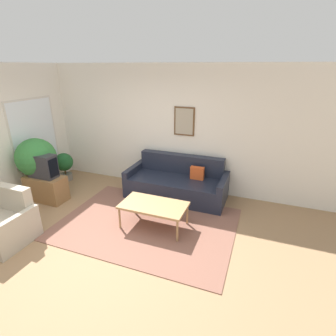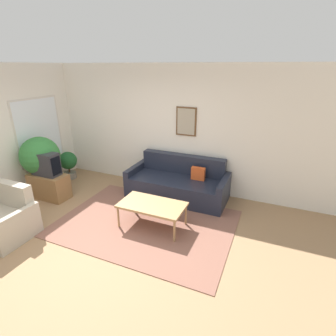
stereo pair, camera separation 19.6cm
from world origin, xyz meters
TOP-DOWN VIEW (x-y plane):
  - ground_plane at (0.00, 0.00)m, footprint 16.00×16.00m
  - area_rug at (0.45, 0.83)m, footprint 3.05×2.18m
  - wall_back at (0.00, 2.50)m, footprint 8.00×0.09m
  - couch at (0.60, 2.04)m, footprint 2.09×0.90m
  - coffee_table at (0.60, 0.81)m, footprint 1.13×0.62m
  - tv_stand at (-1.89, 0.91)m, footprint 0.83×0.41m
  - tv at (-1.88, 0.91)m, footprint 0.58×0.28m
  - armchair at (-1.50, -0.40)m, footprint 0.90×0.76m
  - potted_plant_tall at (-2.17, 1.06)m, footprint 0.81×0.81m
  - potted_plant_by_window at (-2.25, 1.88)m, footprint 0.43×0.43m

SIDE VIEW (x-z plane):
  - ground_plane at x=0.00m, z-range 0.00..0.00m
  - area_rug at x=0.45m, z-range 0.00..0.01m
  - tv_stand at x=-1.89m, z-range 0.00..0.52m
  - armchair at x=-1.50m, z-range -0.14..0.71m
  - couch at x=0.60m, z-range -0.13..0.72m
  - coffee_table at x=0.60m, z-range 0.18..0.62m
  - potted_plant_by_window at x=-2.25m, z-range 0.07..0.75m
  - tv at x=-1.88m, z-range 0.52..1.00m
  - potted_plant_tall at x=-2.17m, z-range 0.21..1.47m
  - wall_back at x=0.00m, z-range 0.00..2.70m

